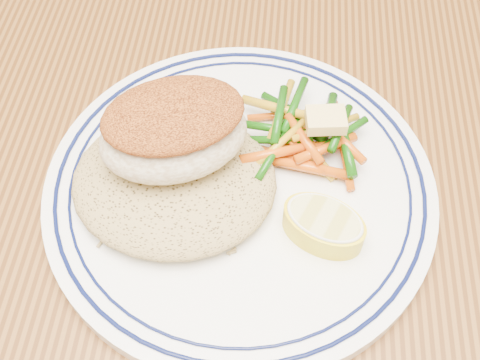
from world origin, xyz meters
name	(u,v)px	position (x,y,z in m)	size (l,w,h in m)	color
dining_table	(267,278)	(0.00, 0.00, 0.65)	(1.50, 0.90, 0.75)	#4E2B0F
plate	(240,188)	(-0.03, 0.02, 0.76)	(0.30, 0.30, 0.02)	white
rice_pilaf	(174,179)	(-0.07, 0.01, 0.78)	(0.15, 0.13, 0.03)	#9C844E
fish_fillet	(174,130)	(-0.07, 0.03, 0.81)	(0.13, 0.11, 0.05)	beige
vegetable_pile	(305,135)	(0.02, 0.06, 0.78)	(0.10, 0.10, 0.03)	#CC4F0A
butter_pat	(326,120)	(0.03, 0.06, 0.80)	(0.03, 0.02, 0.01)	#F0D175
lemon_wedge	(323,224)	(0.04, -0.02, 0.78)	(0.07, 0.07, 0.02)	yellow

